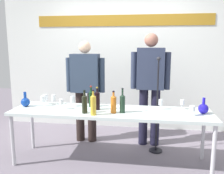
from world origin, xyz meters
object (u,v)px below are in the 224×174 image
Objects in this scene: presenter_right at (150,82)px; decanter_blue_left at (25,102)px; wine_glass_left_2 at (54,98)px; wine_glass_left_1 at (43,99)px; wine_glass_right_1 at (161,103)px; wine_glass_right_2 at (192,109)px; wine_bottle_4 at (93,104)px; wine_bottle_0 at (122,103)px; wine_bottle_2 at (85,103)px; wine_glass_left_4 at (61,102)px; display_table at (110,114)px; wine_bottle_1 at (91,98)px; microphone_stand at (157,121)px; wine_bottle_5 at (97,100)px; wine_glass_left_3 at (45,97)px; wine_glass_right_0 at (182,103)px; decanter_blue_right at (203,108)px; presenter_left at (85,85)px; wine_glass_left_0 at (73,99)px; wine_bottle_3 at (113,103)px.

decanter_blue_left is at bearing -158.77° from presenter_right.
decanter_blue_left is 0.39m from wine_glass_left_2.
wine_glass_right_1 is at bearing 1.44° from wine_glass_left_1.
wine_bottle_4 is at bearing -172.83° from wine_glass_right_2.
wine_glass_left_2 is at bearing 165.41° from wine_bottle_0.
presenter_right is at bearing 46.53° from wine_bottle_2.
wine_glass_left_4 is (-0.49, 0.19, -0.03)m from wine_bottle_4.
presenter_right is 12.64× the size of wine_glass_left_1.
wine_bottle_4 is at bearing -32.04° from wine_glass_left_2.
display_table is 8.29× the size of wine_bottle_0.
wine_bottle_1 reaches higher than display_table.
microphone_stand is at bearing 12.75° from decanter_blue_left.
wine_glass_left_4 is at bearing 178.61° from wine_glass_right_2.
wine_bottle_4 is at bearing -155.40° from wine_glass_right_1.
wine_glass_left_3 is (-0.82, 0.20, -0.04)m from wine_bottle_5.
wine_glass_left_1 is 0.36m from wine_glass_left_4.
wine_glass_right_0 is (1.95, -0.01, -0.01)m from wine_glass_left_3.
decanter_blue_right is 1.59× the size of wine_glass_right_0.
wine_glass_left_3 is 0.42m from wine_glass_left_4.
presenter_left reaches higher than microphone_stand.
decanter_blue_right is at bearing -4.98° from wine_bottle_1.
wine_glass_right_2 is (1.21, 0.15, -0.05)m from wine_bottle_4.
microphone_stand is (0.46, 0.52, -0.40)m from wine_bottle_0.
wine_glass_right_1 is (1.33, 0.19, -0.01)m from wine_glass_left_4.
presenter_left reaches higher than wine_bottle_5.
decanter_blue_left is 1.41× the size of wine_glass_left_0.
wine_bottle_5 is 2.21× the size of wine_glass_left_1.
wine_glass_left_3 is at bearing 151.22° from wine_bottle_2.
wine_bottle_4 is 2.27× the size of wine_glass_left_1.
wine_glass_right_1 is at bearing 167.09° from decanter_blue_right.
wine_glass_left_1 is at bearing 19.24° from decanter_blue_left.
wine_glass_right_2 is (2.04, -0.30, -0.01)m from wine_glass_left_3.
wine_bottle_2 is 2.13× the size of wine_glass_right_1.
presenter_left reaches higher than wine_glass_right_1.
wine_glass_left_1 is at bearing 174.02° from display_table.
wine_bottle_0 reaches higher than wine_glass_left_2.
wine_bottle_2 is at bearing -168.76° from wine_bottle_0.
wine_bottle_4 is at bearing -88.85° from wine_bottle_5.
wine_glass_left_0 reaches higher than wine_glass_right_1.
wine_glass_left_3 is (-1.06, 0.32, -0.03)m from wine_bottle_3.
wine_glass_right_1 is at bearing 18.09° from wine_bottle_2.
wine_bottle_1 is 1.05m from microphone_stand.
presenter_right reaches higher than wine_bottle_2.
wine_glass_left_0 is 1.06× the size of wine_glass_left_1.
wine_glass_left_0 is (-0.56, 0.14, 0.16)m from display_table.
wine_glass_left_2 is at bearing 178.22° from wine_glass_right_1.
decanter_blue_right reaches higher than wine_glass_left_2.
presenter_right reaches higher than wine_glass_left_1.
wine_bottle_2 is at bearing -150.77° from display_table.
wine_bottle_3 is (-1.13, -0.13, 0.06)m from decanter_blue_right.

